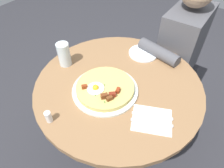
{
  "coord_description": "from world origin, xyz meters",
  "views": [
    {
      "loc": [
        -0.6,
        -0.38,
        1.46
      ],
      "look_at": [
        -0.04,
        0.01,
        0.75
      ],
      "focal_mm": 31.68,
      "sensor_mm": 36.0,
      "label": 1
    }
  ],
  "objects_px": {
    "fork": "(152,116)",
    "knife": "(152,123)",
    "dining_table": "(118,104)",
    "salt_shaker": "(48,117)",
    "person_seated": "(176,65)",
    "bread_plate": "(143,53)",
    "pizza_plate": "(105,90)",
    "breakfast_pizza": "(105,88)",
    "water_glass": "(64,54)"
  },
  "relations": [
    {
      "from": "dining_table",
      "to": "knife",
      "type": "distance_m",
      "value": 0.33
    },
    {
      "from": "bread_plate",
      "to": "fork",
      "type": "distance_m",
      "value": 0.45
    },
    {
      "from": "fork",
      "to": "water_glass",
      "type": "bearing_deg",
      "value": -28.25
    },
    {
      "from": "person_seated",
      "to": "dining_table",
      "type": "bearing_deg",
      "value": 167.96
    },
    {
      "from": "knife",
      "to": "water_glass",
      "type": "xyz_separation_m",
      "value": [
        0.08,
        0.58,
        0.06
      ]
    },
    {
      "from": "person_seated",
      "to": "water_glass",
      "type": "relative_size",
      "value": 8.49
    },
    {
      "from": "breakfast_pizza",
      "to": "pizza_plate",
      "type": "bearing_deg",
      "value": 3.93
    },
    {
      "from": "fork",
      "to": "knife",
      "type": "xyz_separation_m",
      "value": [
        -0.03,
        -0.01,
        0.0
      ]
    },
    {
      "from": "breakfast_pizza",
      "to": "knife",
      "type": "bearing_deg",
      "value": -97.73
    },
    {
      "from": "breakfast_pizza",
      "to": "salt_shaker",
      "type": "distance_m",
      "value": 0.29
    },
    {
      "from": "dining_table",
      "to": "person_seated",
      "type": "bearing_deg",
      "value": -12.04
    },
    {
      "from": "bread_plate",
      "to": "salt_shaker",
      "type": "distance_m",
      "value": 0.66
    },
    {
      "from": "breakfast_pizza",
      "to": "fork",
      "type": "xyz_separation_m",
      "value": [
        -0.0,
        -0.26,
        -0.02
      ]
    },
    {
      "from": "dining_table",
      "to": "water_glass",
      "type": "bearing_deg",
      "value": 97.47
    },
    {
      "from": "fork",
      "to": "salt_shaker",
      "type": "distance_m",
      "value": 0.45
    },
    {
      "from": "fork",
      "to": "knife",
      "type": "bearing_deg",
      "value": 90.0
    },
    {
      "from": "pizza_plate",
      "to": "water_glass",
      "type": "bearing_deg",
      "value": 82.62
    },
    {
      "from": "fork",
      "to": "salt_shaker",
      "type": "relative_size",
      "value": 3.17
    },
    {
      "from": "breakfast_pizza",
      "to": "fork",
      "type": "distance_m",
      "value": 0.26
    },
    {
      "from": "water_glass",
      "to": "salt_shaker",
      "type": "relative_size",
      "value": 2.35
    },
    {
      "from": "dining_table",
      "to": "salt_shaker",
      "type": "relative_size",
      "value": 15.17
    },
    {
      "from": "bread_plate",
      "to": "knife",
      "type": "xyz_separation_m",
      "value": [
        -0.41,
        -0.27,
        0.0
      ]
    },
    {
      "from": "person_seated",
      "to": "knife",
      "type": "relative_size",
      "value": 6.31
    },
    {
      "from": "dining_table",
      "to": "knife",
      "type": "bearing_deg",
      "value": -116.1
    },
    {
      "from": "person_seated",
      "to": "knife",
      "type": "distance_m",
      "value": 0.76
    },
    {
      "from": "water_glass",
      "to": "breakfast_pizza",
      "type": "bearing_deg",
      "value": -97.88
    },
    {
      "from": "dining_table",
      "to": "salt_shaker",
      "type": "bearing_deg",
      "value": 161.85
    },
    {
      "from": "person_seated",
      "to": "fork",
      "type": "xyz_separation_m",
      "value": [
        -0.68,
        -0.11,
        0.23
      ]
    },
    {
      "from": "breakfast_pizza",
      "to": "salt_shaker",
      "type": "bearing_deg",
      "value": 161.2
    },
    {
      "from": "person_seated",
      "to": "salt_shaker",
      "type": "xyz_separation_m",
      "value": [
        -0.95,
        0.24,
        0.25
      ]
    },
    {
      "from": "person_seated",
      "to": "bread_plate",
      "type": "height_order",
      "value": "person_seated"
    },
    {
      "from": "dining_table",
      "to": "person_seated",
      "type": "distance_m",
      "value": 0.61
    },
    {
      "from": "dining_table",
      "to": "water_glass",
      "type": "relative_size",
      "value": 6.45
    },
    {
      "from": "bread_plate",
      "to": "salt_shaker",
      "type": "height_order",
      "value": "salt_shaker"
    },
    {
      "from": "knife",
      "to": "breakfast_pizza",
      "type": "bearing_deg",
      "value": -31.27
    },
    {
      "from": "breakfast_pizza",
      "to": "fork",
      "type": "bearing_deg",
      "value": -90.97
    },
    {
      "from": "person_seated",
      "to": "water_glass",
      "type": "bearing_deg",
      "value": 144.22
    },
    {
      "from": "pizza_plate",
      "to": "bread_plate",
      "type": "xyz_separation_m",
      "value": [
        0.37,
        -0.01,
        -0.0
      ]
    },
    {
      "from": "fork",
      "to": "water_glass",
      "type": "distance_m",
      "value": 0.57
    },
    {
      "from": "dining_table",
      "to": "water_glass",
      "type": "height_order",
      "value": "water_glass"
    },
    {
      "from": "pizza_plate",
      "to": "salt_shaker",
      "type": "bearing_deg",
      "value": 161.41
    },
    {
      "from": "bread_plate",
      "to": "breakfast_pizza",
      "type": "bearing_deg",
      "value": 178.36
    },
    {
      "from": "bread_plate",
      "to": "pizza_plate",
      "type": "bearing_deg",
      "value": 178.32
    },
    {
      "from": "water_glass",
      "to": "salt_shaker",
      "type": "bearing_deg",
      "value": -146.4
    },
    {
      "from": "breakfast_pizza",
      "to": "water_glass",
      "type": "height_order",
      "value": "water_glass"
    },
    {
      "from": "pizza_plate",
      "to": "water_glass",
      "type": "distance_m",
      "value": 0.31
    },
    {
      "from": "pizza_plate",
      "to": "person_seated",
      "type": "bearing_deg",
      "value": -12.62
    },
    {
      "from": "pizza_plate",
      "to": "fork",
      "type": "distance_m",
      "value": 0.26
    },
    {
      "from": "knife",
      "to": "bread_plate",
      "type": "bearing_deg",
      "value": -80.8
    },
    {
      "from": "pizza_plate",
      "to": "bread_plate",
      "type": "height_order",
      "value": "pizza_plate"
    }
  ]
}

